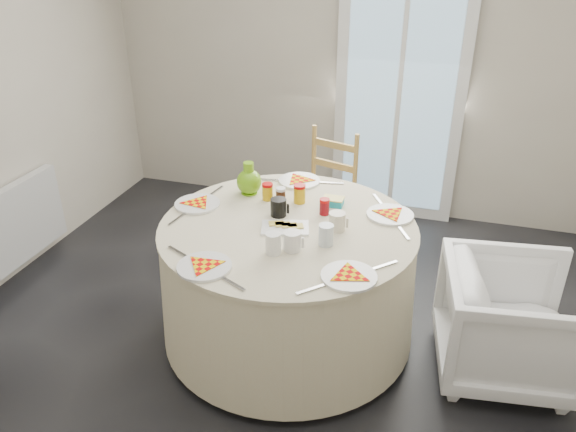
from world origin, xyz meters
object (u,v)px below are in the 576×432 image
(armchair, at_px, (512,313))
(radiator, at_px, (9,229))
(table, at_px, (288,281))
(green_pitcher, at_px, (249,174))
(wooden_chair, at_px, (322,193))

(armchair, bearing_deg, radiator, 82.41)
(table, relative_size, green_pitcher, 7.38)
(wooden_chair, relative_size, green_pitcher, 4.64)
(table, height_order, green_pitcher, green_pitcher)
(armchair, distance_m, green_pitcher, 1.66)
(radiator, bearing_deg, green_pitcher, 9.75)
(table, distance_m, green_pitcher, 0.69)
(table, xyz_separation_m, armchair, (1.22, 0.04, 0.02))
(armchair, relative_size, green_pitcher, 3.61)
(radiator, bearing_deg, wooden_chair, 27.02)
(radiator, xyz_separation_m, table, (1.97, -0.05, -0.01))
(wooden_chair, bearing_deg, armchair, -20.74)
(table, bearing_deg, armchair, 1.98)
(armchair, xyz_separation_m, green_pitcher, (-1.56, 0.28, 0.48))
(armchair, height_order, green_pitcher, green_pitcher)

